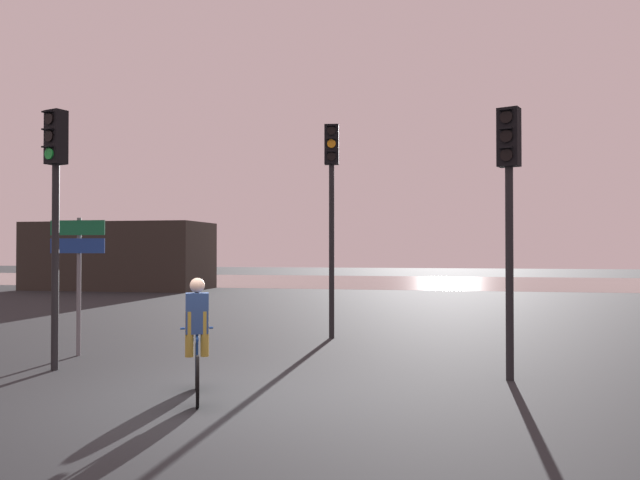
# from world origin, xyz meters

# --- Properties ---
(ground_plane) EXTENTS (120.00, 120.00, 0.00)m
(ground_plane) POSITION_xyz_m (0.00, 0.00, 0.00)
(ground_plane) COLOR black
(water_strip) EXTENTS (80.00, 16.00, 0.01)m
(water_strip) POSITION_xyz_m (0.00, 31.01, 0.00)
(water_strip) COLOR gray
(water_strip) RESTS_ON ground
(distant_building) EXTENTS (8.81, 4.00, 3.35)m
(distant_building) POSITION_xyz_m (-13.00, 21.01, 1.68)
(distant_building) COLOR #2D2823
(distant_building) RESTS_ON ground
(traffic_light_near_right) EXTENTS (0.39, 0.41, 4.17)m
(traffic_light_near_right) POSITION_xyz_m (4.05, 2.06, 2.91)
(traffic_light_near_right) COLOR black
(traffic_light_near_right) RESTS_ON ground
(traffic_light_near_left) EXTENTS (0.38, 0.40, 4.32)m
(traffic_light_near_left) POSITION_xyz_m (-3.28, 1.43, 3.01)
(traffic_light_near_left) COLOR black
(traffic_light_near_left) RESTS_ON ground
(traffic_light_center) EXTENTS (0.35, 0.37, 4.83)m
(traffic_light_center) POSITION_xyz_m (0.57, 5.98, 3.33)
(traffic_light_center) COLOR black
(traffic_light_center) RESTS_ON ground
(direction_sign_post) EXTENTS (1.10, 0.13, 2.60)m
(direction_sign_post) POSITION_xyz_m (-3.70, 2.75, 1.79)
(direction_sign_post) COLOR slate
(direction_sign_post) RESTS_ON ground
(cyclist) EXTENTS (0.75, 1.59, 1.62)m
(cyclist) POSITION_xyz_m (-0.18, 0.00, 0.82)
(cyclist) COLOR black
(cyclist) RESTS_ON ground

